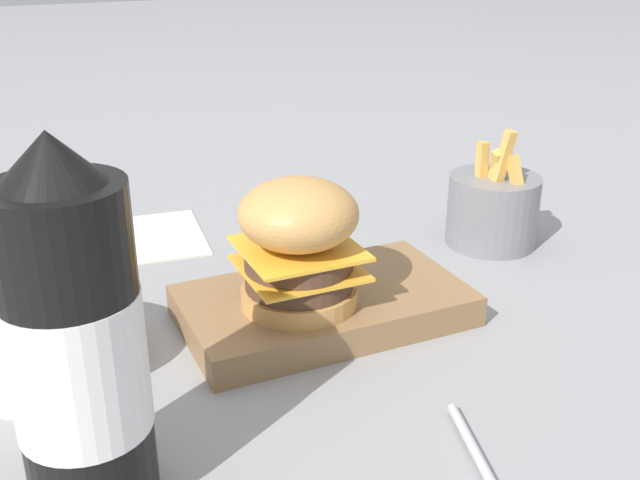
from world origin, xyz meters
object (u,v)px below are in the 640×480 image
ketchup_bottle (77,349)px  side_bowl (48,338)px  serving_board (320,306)px  burger (299,243)px  fries_basket (493,209)px

ketchup_bottle → side_bowl: size_ratio=1.65×
serving_board → ketchup_bottle: bearing=34.2°
ketchup_bottle → side_bowl: 0.19m
serving_board → side_bowl: bearing=-5.0°
burger → ketchup_bottle: size_ratio=0.47×
ketchup_bottle → serving_board: bearing=-145.8°
serving_board → fries_basket: (-0.24, -0.08, 0.03)m
ketchup_bottle → fries_basket: 0.52m
burger → fries_basket: 0.29m
fries_basket → side_bowl: bearing=7.4°
serving_board → burger: 0.07m
fries_basket → serving_board: bearing=18.3°
burger → fries_basket: burger is taller
serving_board → burger: burger is taller
ketchup_bottle → fries_basket: ketchup_bottle is taller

